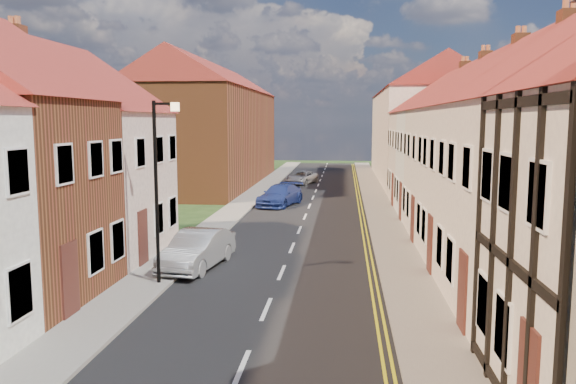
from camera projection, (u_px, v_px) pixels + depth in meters
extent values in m
cube|color=black|center=(299.00, 230.00, 28.22)|extent=(7.00, 90.00, 0.02)
cube|color=gray|center=(214.00, 227.00, 28.66)|extent=(1.80, 90.00, 0.12)
cube|color=gray|center=(388.00, 231.00, 27.78)|extent=(1.80, 90.00, 0.12)
cube|color=beige|center=(539.00, 189.00, 20.50)|extent=(8.00, 5.00, 6.00)
cube|color=brown|center=(568.00, 35.00, 17.97)|extent=(0.60, 0.60, 1.60)
cube|color=beige|center=(499.00, 175.00, 25.83)|extent=(8.00, 5.80, 6.00)
cube|color=brown|center=(520.00, 54.00, 22.90)|extent=(0.60, 0.60, 1.60)
cube|color=beige|center=(472.00, 166.00, 31.16)|extent=(8.00, 5.00, 6.00)
cube|color=brown|center=(485.00, 67.00, 28.63)|extent=(0.60, 0.60, 1.60)
cube|color=beige|center=(454.00, 159.00, 36.49)|extent=(8.00, 5.80, 6.00)
cube|color=brown|center=(464.00, 75.00, 33.56)|extent=(0.60, 0.60, 1.60)
cube|color=beige|center=(59.00, 185.00, 22.72)|extent=(8.00, 6.10, 5.80)
cube|color=brown|center=(16.00, 48.00, 19.66)|extent=(0.60, 0.60, 1.60)
cube|color=beige|center=(422.00, 137.00, 51.46)|extent=(8.00, 24.00, 8.00)
cube|color=brown|center=(211.00, 138.00, 48.39)|extent=(8.00, 24.00, 8.00)
cylinder|color=black|center=(156.00, 193.00, 18.35)|extent=(0.12, 0.12, 6.00)
cube|color=black|center=(164.00, 104.00, 17.95)|extent=(0.70, 0.08, 0.08)
cube|color=#FFD899|center=(175.00, 107.00, 17.93)|extent=(0.25, 0.15, 0.28)
imported|color=#989B9F|center=(197.00, 250.00, 20.90)|extent=(2.13, 4.47, 1.41)
imported|color=navy|center=(280.00, 195.00, 36.39)|extent=(3.04, 5.01, 1.36)
imported|color=gray|center=(302.00, 177.00, 48.83)|extent=(3.08, 4.49, 1.14)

